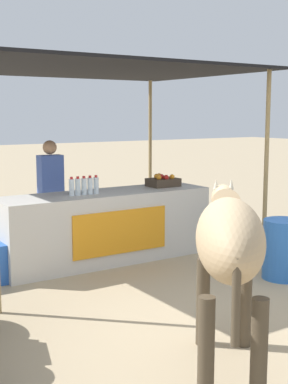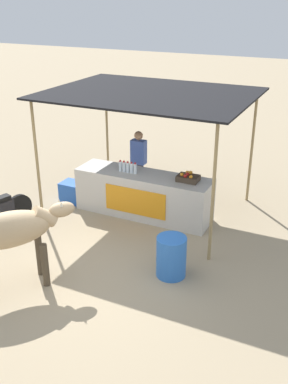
# 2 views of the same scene
# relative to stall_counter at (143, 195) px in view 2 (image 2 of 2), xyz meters

# --- Properties ---
(ground_plane) EXTENTS (60.00, 60.00, 0.00)m
(ground_plane) POSITION_rel_stall_counter_xyz_m (0.00, -2.20, -0.48)
(ground_plane) COLOR tan
(stall_counter) EXTENTS (3.00, 0.82, 0.96)m
(stall_counter) POSITION_rel_stall_counter_xyz_m (0.00, 0.00, 0.00)
(stall_counter) COLOR beige
(stall_counter) RESTS_ON ground
(stall_awning) EXTENTS (4.20, 3.20, 2.65)m
(stall_awning) POSITION_rel_stall_counter_xyz_m (0.00, 0.30, 2.06)
(stall_awning) COLOR black
(stall_awning) RESTS_ON ground
(water_bottle_row) EXTENTS (0.43, 0.07, 0.25)m
(water_bottle_row) POSITION_rel_stall_counter_xyz_m (-0.35, -0.05, 0.59)
(water_bottle_row) COLOR silver
(water_bottle_row) RESTS_ON stall_counter
(fruit_crate) EXTENTS (0.44, 0.32, 0.18)m
(fruit_crate) POSITION_rel_stall_counter_xyz_m (0.99, 0.05, 0.55)
(fruit_crate) COLOR #3F3326
(fruit_crate) RESTS_ON stall_counter
(vendor_behind_counter) EXTENTS (0.34, 0.22, 1.65)m
(vendor_behind_counter) POSITION_rel_stall_counter_xyz_m (-0.48, 0.75, 0.37)
(vendor_behind_counter) COLOR #383842
(vendor_behind_counter) RESTS_ON ground
(cooler_box) EXTENTS (0.60, 0.44, 0.48)m
(cooler_box) POSITION_rel_stall_counter_xyz_m (-1.75, -0.10, -0.24)
(cooler_box) COLOR blue
(cooler_box) RESTS_ON ground
(water_barrel) EXTENTS (0.52, 0.52, 0.74)m
(water_barrel) POSITION_rel_stall_counter_xyz_m (1.45, -1.91, -0.11)
(water_barrel) COLOR blue
(water_barrel) RESTS_ON ground
(cow) EXTENTS (1.41, 1.66, 1.44)m
(cow) POSITION_rel_stall_counter_xyz_m (-0.73, -3.30, 0.55)
(cow) COLOR tan
(cow) RESTS_ON ground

